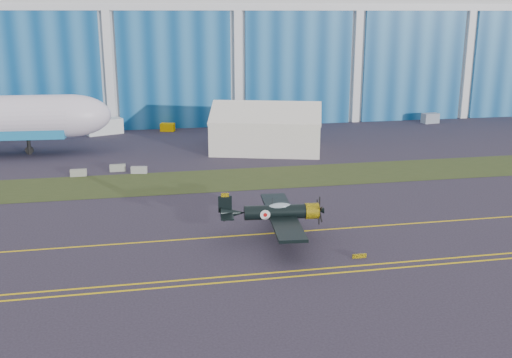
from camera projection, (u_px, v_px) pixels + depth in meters
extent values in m
plane|color=#302B3A|center=(95.00, 227.00, 56.91)|extent=(260.00, 260.00, 0.00)
cube|color=#475128|center=(103.00, 186.00, 70.14)|extent=(260.00, 10.00, 0.02)
cube|color=silver|center=(112.00, 36.00, 120.97)|extent=(220.00, 45.00, 30.00)
cube|color=navy|center=(109.00, 72.00, 100.75)|extent=(220.00, 0.60, 20.00)
cube|color=silver|center=(105.00, 7.00, 97.86)|extent=(220.00, 0.70, 1.20)
cube|color=yellow|center=(92.00, 246.00, 52.18)|extent=(200.00, 0.20, 0.02)
cube|color=yellow|center=(83.00, 294.00, 43.20)|extent=(80.00, 0.20, 0.02)
cube|color=yellow|center=(84.00, 288.00, 44.15)|extent=(80.00, 0.20, 0.02)
cube|color=yellow|center=(359.00, 256.00, 49.59)|extent=(1.20, 0.15, 0.35)
cube|color=white|center=(104.00, 127.00, 99.98)|extent=(6.34, 4.31, 2.55)
cube|color=#F6B500|center=(168.00, 127.00, 102.66)|extent=(2.65, 2.09, 1.35)
cube|color=#8692A3|center=(430.00, 118.00, 110.13)|extent=(3.23, 2.06, 1.81)
cube|color=gray|center=(79.00, 173.00, 74.27)|extent=(2.00, 0.60, 0.90)
cube|color=gray|center=(118.00, 168.00, 76.64)|extent=(2.01, 0.64, 0.90)
cube|color=#9A9D99|center=(139.00, 170.00, 75.61)|extent=(2.07, 0.93, 0.90)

